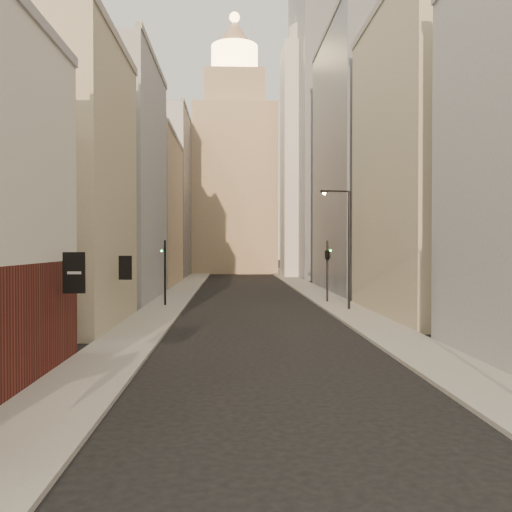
{
  "coord_description": "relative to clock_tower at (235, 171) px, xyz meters",
  "views": [
    {
      "loc": [
        -1.6,
        -6.89,
        4.57
      ],
      "look_at": [
        -0.35,
        21.85,
        4.06
      ],
      "focal_mm": 40.0,
      "sensor_mm": 36.0,
      "label": 1
    }
  ],
  "objects": [
    {
      "name": "sidewalk_left",
      "position": [
        -5.5,
        -37.0,
        -17.56
      ],
      "size": [
        3.0,
        140.0,
        0.15
      ],
      "primitive_type": "cube",
      "color": "gray",
      "rests_on": "ground"
    },
    {
      "name": "sidewalk_right",
      "position": [
        7.5,
        -37.0,
        -17.56
      ],
      "size": [
        3.0,
        140.0,
        0.15
      ],
      "primitive_type": "cube",
      "color": "gray",
      "rests_on": "ground"
    },
    {
      "name": "left_bldg_beige",
      "position": [
        -11.0,
        -66.0,
        -9.63
      ],
      "size": [
        8.0,
        12.0,
        16.0
      ],
      "primitive_type": "cube",
      "color": "tan",
      "rests_on": "ground"
    },
    {
      "name": "left_bldg_grey",
      "position": [
        -11.0,
        -50.0,
        -7.63
      ],
      "size": [
        8.0,
        16.0,
        20.0
      ],
      "primitive_type": "cube",
      "color": "gray",
      "rests_on": "ground"
    },
    {
      "name": "left_bldg_tan",
      "position": [
        -11.0,
        -32.0,
        -9.13
      ],
      "size": [
        8.0,
        18.0,
        17.0
      ],
      "primitive_type": "cube",
      "color": "tan",
      "rests_on": "ground"
    },
    {
      "name": "left_bldg_wingrid",
      "position": [
        -11.0,
        -12.0,
        -5.63
      ],
      "size": [
        8.0,
        20.0,
        24.0
      ],
      "primitive_type": "cube",
      "color": "gray",
      "rests_on": "ground"
    },
    {
      "name": "right_bldg_beige",
      "position": [
        13.0,
        -62.0,
        -7.63
      ],
      "size": [
        8.0,
        16.0,
        20.0
      ],
      "primitive_type": "cube",
      "color": "tan",
      "rests_on": "ground"
    },
    {
      "name": "right_bldg_wingrid",
      "position": [
        13.0,
        -42.0,
        -4.63
      ],
      "size": [
        8.0,
        20.0,
        26.0
      ],
      "primitive_type": "cube",
      "color": "gray",
      "rests_on": "ground"
    },
    {
      "name": "highrise",
      "position": [
        19.0,
        -14.0,
        8.02
      ],
      "size": [
        21.0,
        23.0,
        51.2
      ],
      "color": "gray",
      "rests_on": "ground"
    },
    {
      "name": "clock_tower",
      "position": [
        0.0,
        0.0,
        0.0
      ],
      "size": [
        14.0,
        14.0,
        44.9
      ],
      "color": "tan",
      "rests_on": "ground"
    },
    {
      "name": "white_tower",
      "position": [
        11.0,
        -14.0,
        0.97
      ],
      "size": [
        8.0,
        8.0,
        41.5
      ],
      "color": "silver",
      "rests_on": "ground"
    },
    {
      "name": "streetlamp_mid",
      "position": [
        7.43,
        -59.44,
        -12.81
      ],
      "size": [
        2.19,
        0.62,
        8.44
      ],
      "rotation": [
        0.0,
        0.0,
        0.2
      ],
      "color": "black",
      "rests_on": "ground"
    },
    {
      "name": "traffic_light_left",
      "position": [
        -5.56,
        -56.05,
        -14.15
      ],
      "size": [
        0.56,
        0.46,
        5.0
      ],
      "rotation": [
        0.0,
        0.0,
        2.92
      ],
      "color": "black",
      "rests_on": "ground"
    },
    {
      "name": "traffic_light_right",
      "position": [
        7.04,
        -53.94,
        -13.71
      ],
      "size": [
        0.71,
        0.71,
        5.0
      ],
      "rotation": [
        0.0,
        0.0,
        3.24
      ],
      "color": "black",
      "rests_on": "ground"
    }
  ]
}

